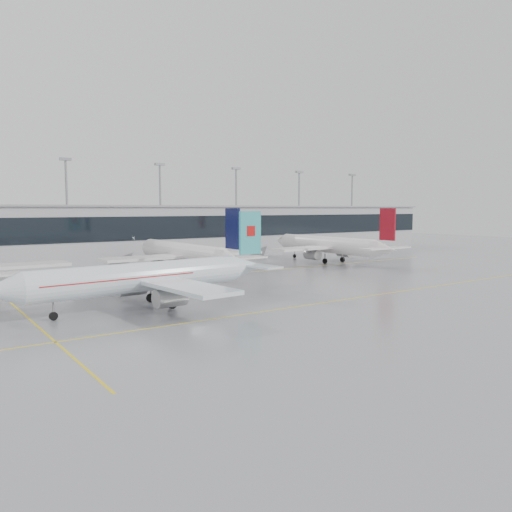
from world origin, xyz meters
TOP-DOWN VIEW (x-y plane):
  - ground at (0.00, 0.00)m, footprint 320.00×320.00m
  - taxi_line_main at (0.00, 0.00)m, footprint 120.00×0.25m
  - taxi_line_north at (0.00, 30.00)m, footprint 120.00×0.25m
  - taxi_line_cross at (-30.00, 15.00)m, footprint 0.25×60.00m
  - terminal at (0.00, 62.00)m, footprint 180.00×15.00m
  - terminal_glass at (0.00, 54.45)m, footprint 180.00×0.20m
  - terminal_roof at (0.00, 62.00)m, footprint 182.00×16.00m
  - light_masts at (0.00, 68.00)m, footprint 156.40×1.00m
  - air_canada_jet at (-16.59, 10.00)m, footprint 36.16×28.90m
  - parked_jet_c at (-0.00, 33.69)m, footprint 29.64×36.96m
  - parked_jet_d at (35.00, 33.69)m, footprint 29.64×36.96m

SIDE VIEW (x-z plane):
  - ground at x=0.00m, z-range 0.00..0.00m
  - taxi_line_main at x=0.00m, z-range 0.00..0.01m
  - taxi_line_north at x=0.00m, z-range 0.00..0.01m
  - taxi_line_cross at x=-30.00m, z-range 0.00..0.01m
  - air_canada_jet at x=-16.59m, z-range -2.07..9.23m
  - parked_jet_c at x=0.00m, z-range -2.15..9.57m
  - parked_jet_d at x=35.00m, z-range -2.15..9.57m
  - terminal at x=0.00m, z-range 0.00..12.00m
  - terminal_glass at x=0.00m, z-range 5.00..10.00m
  - terminal_roof at x=0.00m, z-range 12.00..12.40m
  - light_masts at x=0.00m, z-range 2.04..24.64m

